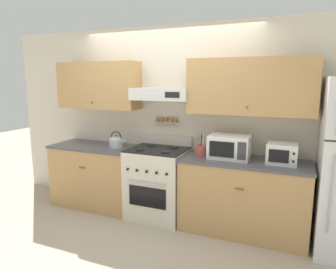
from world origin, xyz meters
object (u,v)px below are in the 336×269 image
(toaster_oven, at_px, (282,154))
(microwave, at_px, (229,147))
(tea_kettle, at_px, (116,141))
(utensil_crock, at_px, (201,150))
(stove_range, at_px, (158,183))

(toaster_oven, bearing_deg, microwave, 178.10)
(tea_kettle, relative_size, toaster_oven, 0.79)
(tea_kettle, xyz_separation_m, toaster_oven, (2.17, -0.00, 0.03))
(microwave, relative_size, toaster_oven, 1.48)
(microwave, bearing_deg, utensil_crock, -177.11)
(utensil_crock, bearing_deg, tea_kettle, -180.00)
(microwave, height_order, toaster_oven, microwave)
(stove_range, bearing_deg, tea_kettle, 178.09)
(microwave, xyz_separation_m, utensil_crock, (-0.35, -0.02, -0.07))
(microwave, relative_size, utensil_crock, 1.69)
(stove_range, height_order, utensil_crock, utensil_crock)
(utensil_crock, bearing_deg, toaster_oven, -0.11)
(tea_kettle, height_order, microwave, microwave)
(microwave, height_order, utensil_crock, utensil_crock)
(utensil_crock, height_order, toaster_oven, utensil_crock)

